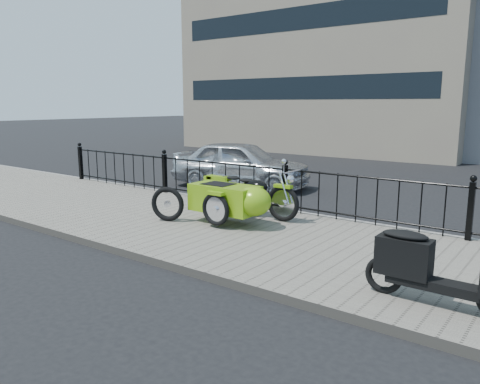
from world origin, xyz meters
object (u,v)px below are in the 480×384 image
Objects in this scene: motorcycle_sidecar at (237,198)px; spare_tire at (168,204)px; sedan_car at (241,164)px; scooter at (428,266)px.

motorcycle_sidecar is 3.45× the size of spare_tire.
motorcycle_sidecar is 4.44m from sedan_car.
spare_tire is 0.17× the size of sedan_car.
sedan_car is at bearing 125.73° from motorcycle_sidecar.
motorcycle_sidecar is at bearing 157.57° from scooter.
scooter is at bearing -22.43° from motorcycle_sidecar.
sedan_car is at bearing 141.12° from scooter.
motorcycle_sidecar is at bearing -157.19° from sedan_car.
scooter is 2.49× the size of spare_tire.
motorcycle_sidecar is 0.59× the size of sedan_car.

